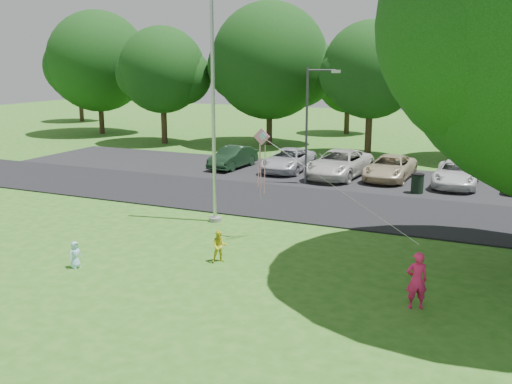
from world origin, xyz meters
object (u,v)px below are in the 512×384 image
at_px(child_blue, 75,255).
at_px(flagpole, 213,115).
at_px(woman, 417,280).
at_px(kite, 265,151).
at_px(street_lamp, 312,115).
at_px(child_yellow, 220,246).
at_px(trash_can, 417,184).

bearing_deg(child_blue, flagpole, 2.04).
bearing_deg(child_blue, woman, -67.94).
xyz_separation_m(woman, child_blue, (-9.96, -1.21, -0.34)).
height_order(flagpole, woman, flagpole).
height_order(child_blue, kite, kite).
xyz_separation_m(child_blue, kite, (4.19, 4.90, 2.76)).
distance_m(flagpole, child_blue, 7.50).
bearing_deg(woman, flagpole, -54.65).
relative_size(street_lamp, child_blue, 7.02).
relative_size(flagpole, street_lamp, 1.70).
bearing_deg(woman, child_yellow, -33.13).
xyz_separation_m(flagpole, woman, (8.49, -5.11, -3.41)).
xyz_separation_m(trash_can, child_blue, (-8.05, -14.32, -0.08)).
xyz_separation_m(woman, child_yellow, (-6.17, 1.04, -0.25)).
bearing_deg(woman, trash_can, -105.31).
distance_m(street_lamp, kite, 9.48).
bearing_deg(trash_can, child_yellow, -109.42).
distance_m(street_lamp, child_blue, 14.85).
relative_size(flagpole, child_yellow, 9.82).
height_order(street_lamp, trash_can, street_lamp).
bearing_deg(kite, child_blue, -134.04).
xyz_separation_m(trash_can, woman, (1.91, -13.11, 0.26)).
bearing_deg(child_yellow, kite, 47.82).
xyz_separation_m(street_lamp, child_blue, (-2.75, -14.26, -3.12)).
height_order(child_yellow, child_blue, child_yellow).
distance_m(woman, child_blue, 10.04).
bearing_deg(trash_can, woman, -81.72).
xyz_separation_m(flagpole, child_blue, (-1.47, -6.32, -3.75)).
xyz_separation_m(flagpole, kite, (2.72, -1.43, -0.99)).
xyz_separation_m(street_lamp, trash_can, (5.30, 0.07, -3.04)).
height_order(trash_can, child_yellow, child_yellow).
height_order(trash_can, woman, woman).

